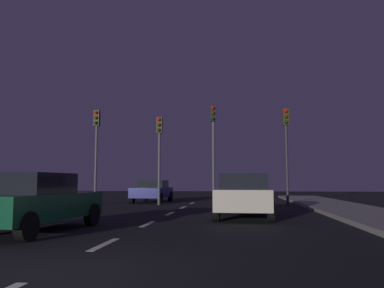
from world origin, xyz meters
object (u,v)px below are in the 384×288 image
object	(u,v)px
traffic_signal_far_left	(96,139)
traffic_signal_far_right	(286,138)
traffic_signal_center_left	(159,143)
car_oncoming_far	(152,191)
traffic_signal_center_right	(213,136)
car_stopped_ahead	(244,195)
car_adjacent_lane	(33,202)

from	to	relation	value
traffic_signal_far_left	traffic_signal_far_right	world-z (taller)	traffic_signal_far_left
traffic_signal_far_left	traffic_signal_center_left	world-z (taller)	traffic_signal_far_left
traffic_signal_center_left	car_oncoming_far	world-z (taller)	traffic_signal_center_left
traffic_signal_far_left	traffic_signal_center_right	distance (m)	6.72
traffic_signal_far_left	traffic_signal_center_right	xyz separation A→B (m)	(6.72, 0.00, 0.07)
traffic_signal_far_left	car_stopped_ahead	distance (m)	11.10
car_oncoming_far	traffic_signal_far_left	bearing A→B (deg)	-136.17
traffic_signal_far_left	traffic_signal_center_left	size ratio (longest dim) A/B	1.10
traffic_signal_far_left	car_adjacent_lane	distance (m)	12.30
car_adjacent_lane	traffic_signal_far_left	bearing A→B (deg)	103.62
car_stopped_ahead	traffic_signal_center_left	bearing A→B (deg)	123.85
traffic_signal_center_right	traffic_signal_far_right	bearing A→B (deg)	-0.01
traffic_signal_far_left	car_adjacent_lane	bearing A→B (deg)	-76.38
traffic_signal_center_right	car_adjacent_lane	distance (m)	12.61
traffic_signal_far_left	traffic_signal_far_right	xyz separation A→B (m)	(10.68, -0.00, -0.10)
car_adjacent_lane	car_oncoming_far	size ratio (longest dim) A/B	1.08
traffic_signal_far_left	traffic_signal_far_right	bearing A→B (deg)	-0.00
traffic_signal_center_left	traffic_signal_far_right	xyz separation A→B (m)	(6.99, 0.00, 0.21)
car_adjacent_lane	traffic_signal_center_right	bearing A→B (deg)	71.34
traffic_signal_far_right	traffic_signal_center_left	bearing A→B (deg)	-179.99
car_oncoming_far	car_stopped_ahead	bearing A→B (deg)	-59.67
traffic_signal_center_right	car_adjacent_lane	xyz separation A→B (m)	(-3.92, -11.59, -3.05)
traffic_signal_center_right	car_adjacent_lane	bearing A→B (deg)	-108.66
traffic_signal_center_left	car_oncoming_far	size ratio (longest dim) A/B	1.23
car_stopped_ahead	car_adjacent_lane	xyz separation A→B (m)	(-5.44, -4.78, -0.03)
traffic_signal_center_left	car_oncoming_far	xyz separation A→B (m)	(-0.95, 2.62, -2.73)
traffic_signal_center_left	car_adjacent_lane	bearing A→B (deg)	-94.31
car_stopped_ahead	car_adjacent_lane	size ratio (longest dim) A/B	1.07
traffic_signal_far_right	car_adjacent_lane	xyz separation A→B (m)	(-7.87, -11.59, -2.88)
traffic_signal_center_right	car_oncoming_far	size ratio (longest dim) A/B	1.38
traffic_signal_center_left	car_stopped_ahead	world-z (taller)	traffic_signal_center_left
traffic_signal_center_left	traffic_signal_far_right	bearing A→B (deg)	0.01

